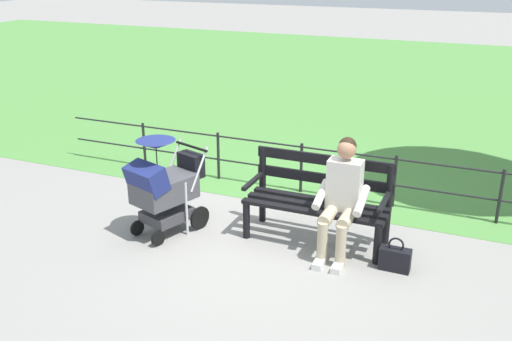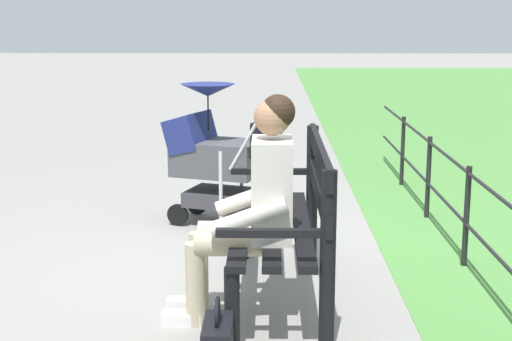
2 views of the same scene
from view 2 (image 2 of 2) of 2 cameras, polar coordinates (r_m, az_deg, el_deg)
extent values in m
plane|color=gray|center=(5.20, 1.17, -7.19)|extent=(60.00, 60.00, 0.00)
cube|color=black|center=(4.49, 3.50, -4.28)|extent=(1.60, 0.10, 0.04)
cube|color=black|center=(4.48, 1.20, -4.28)|extent=(1.60, 0.10, 0.04)
cube|color=black|center=(4.49, -1.11, -4.26)|extent=(1.60, 0.10, 0.04)
cube|color=black|center=(4.44, 4.83, -1.55)|extent=(1.60, 0.04, 0.12)
cube|color=black|center=(4.39, 4.88, 1.37)|extent=(1.60, 0.04, 0.12)
cylinder|color=black|center=(3.85, -1.84, -10.56)|extent=(0.08, 0.08, 0.45)
cylinder|color=black|center=(3.77, 5.49, -7.05)|extent=(0.08, 0.08, 0.95)
cube|color=black|center=(3.71, 1.21, -4.79)|extent=(0.05, 0.56, 0.04)
cylinder|color=black|center=(5.27, -0.99, -4.37)|extent=(0.08, 0.08, 0.45)
cylinder|color=black|center=(5.21, 4.28, -1.75)|extent=(0.08, 0.08, 0.95)
cube|color=black|center=(5.17, 1.21, -0.07)|extent=(0.05, 0.56, 0.04)
cylinder|color=tan|center=(4.09, -1.89, -5.59)|extent=(0.14, 0.40, 0.14)
cylinder|color=tan|center=(4.28, -1.75, -4.80)|extent=(0.14, 0.40, 0.14)
cylinder|color=tan|center=(4.18, -4.64, -8.64)|extent=(0.11, 0.11, 0.47)
cylinder|color=tan|center=(4.36, -4.38, -7.73)|extent=(0.11, 0.11, 0.47)
cube|color=silver|center=(4.26, -5.69, -11.14)|extent=(0.10, 0.22, 0.07)
cube|color=silver|center=(4.44, -5.38, -10.14)|extent=(0.10, 0.22, 0.07)
cube|color=beige|center=(4.10, 1.22, -1.46)|extent=(0.36, 0.22, 0.56)
cylinder|color=beige|center=(3.92, -0.54, -3.61)|extent=(0.09, 0.43, 0.23)
cylinder|color=beige|center=(4.34, -0.37, -2.08)|extent=(0.09, 0.43, 0.23)
sphere|color=#A37556|center=(4.03, 1.25, 4.08)|extent=(0.20, 0.20, 0.20)
sphere|color=black|center=(4.03, 1.68, 4.50)|extent=(0.19, 0.19, 0.19)
cylinder|color=black|center=(5.87, -0.88, -3.55)|extent=(0.12, 0.27, 0.28)
cylinder|color=black|center=(6.29, 0.60, -2.52)|extent=(0.12, 0.27, 0.28)
cylinder|color=black|center=(6.15, -5.99, -3.39)|extent=(0.09, 0.18, 0.18)
cylinder|color=black|center=(6.48, -4.53, -2.58)|extent=(0.09, 0.18, 0.18)
cube|color=#38383D|center=(6.17, -2.74, -2.05)|extent=(0.56, 0.63, 0.12)
cylinder|color=silver|center=(5.90, -2.70, -1.64)|extent=(0.03, 0.03, 0.65)
cylinder|color=silver|center=(6.31, -1.11, -0.74)|extent=(0.03, 0.03, 0.65)
cube|color=#47474C|center=(6.10, -2.94, 0.97)|extent=(0.65, 0.79, 0.28)
cube|color=navy|center=(6.17, -5.02, 2.94)|extent=(0.55, 0.44, 0.33)
cylinder|color=black|center=(5.89, 0.99, 4.53)|extent=(0.50, 0.20, 0.03)
cylinder|color=silver|center=(5.73, -0.71, 2.32)|extent=(0.12, 0.29, 0.49)
cylinder|color=silver|center=(6.16, 0.79, 2.98)|extent=(0.12, 0.29, 0.49)
cone|color=navy|center=(6.06, -3.70, 6.14)|extent=(0.56, 0.56, 0.10)
cylinder|color=black|center=(6.08, -3.67, 4.45)|extent=(0.01, 0.01, 0.30)
cube|color=black|center=(5.92, 0.79, 2.43)|extent=(0.35, 0.25, 0.28)
torus|color=black|center=(3.65, -2.96, -10.79)|extent=(0.16, 0.02, 0.16)
cylinder|color=black|center=(5.27, 15.76, -3.41)|extent=(0.04, 0.04, 0.70)
cylinder|color=black|center=(6.46, 13.01, -0.53)|extent=(0.04, 0.04, 0.70)
cylinder|color=black|center=(7.67, 11.12, 1.46)|extent=(0.04, 0.04, 0.70)
cylinder|color=black|center=(5.21, 15.94, -0.22)|extent=(7.52, 0.02, 0.02)
cylinder|color=black|center=(5.29, 15.73, -3.93)|extent=(7.52, 0.02, 0.02)
camera|label=1|loc=(6.33, -66.29, 17.58)|focal=40.12mm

